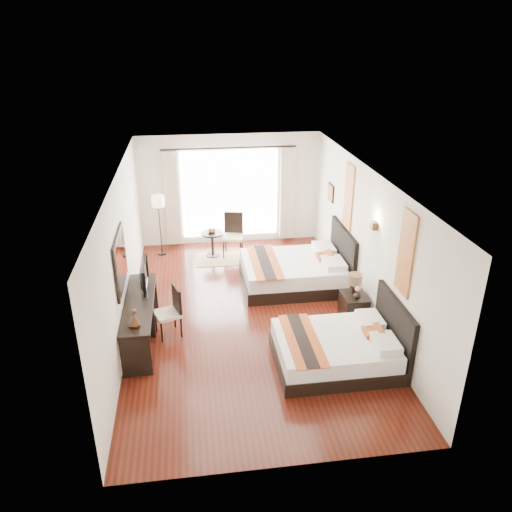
{
  "coord_description": "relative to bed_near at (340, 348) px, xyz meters",
  "views": [
    {
      "loc": [
        -1.0,
        -8.32,
        5.07
      ],
      "look_at": [
        0.17,
        0.14,
        1.19
      ],
      "focal_mm": 35.0,
      "sensor_mm": 36.0,
      "label": 1
    }
  ],
  "objects": [
    {
      "name": "mirror_glass",
      "position": [
        -3.5,
        1.2,
        1.26
      ],
      "size": [
        0.01,
        1.12,
        0.82
      ],
      "primitive_type": "cube",
      "color": "white",
      "rests_on": "mirror_frame"
    },
    {
      "name": "drape_right",
      "position": [
        0.14,
        5.37,
        0.99
      ],
      "size": [
        0.35,
        0.14,
        2.35
      ],
      "primitive_type": "cube",
      "color": "#B5A58C",
      "rests_on": "floor"
    },
    {
      "name": "wall_entry",
      "position": [
        -1.31,
        -2.0,
        1.11
      ],
      "size": [
        4.5,
        0.01,
        2.8
      ],
      "primitive_type": "cube",
      "color": "silver",
      "rests_on": "floor"
    },
    {
      "name": "bed_near",
      "position": [
        0.0,
        0.0,
        0.0
      ],
      "size": [
        2.0,
        1.56,
        1.12
      ],
      "color": "black",
      "rests_on": "floor"
    },
    {
      "name": "window_glass",
      "position": [
        -1.31,
        5.47,
        1.01
      ],
      "size": [
        2.4,
        0.02,
        2.2
      ],
      "primitive_type": "cube",
      "color": "white",
      "rests_on": "wall_window"
    },
    {
      "name": "floor_lamp",
      "position": [
        -3.06,
        4.93,
        0.98
      ],
      "size": [
        0.3,
        0.3,
        1.5
      ],
      "color": "black",
      "rests_on": "floor"
    },
    {
      "name": "fruit_bowl",
      "position": [
        -1.83,
        4.64,
        0.35
      ],
      "size": [
        0.22,
        0.22,
        0.05
      ],
      "primitive_type": "imported",
      "rotation": [
        0.0,
        0.0,
        0.08
      ],
      "color": "#412617",
      "rests_on": "side_table"
    },
    {
      "name": "table_lamp",
      "position": [
        0.67,
        1.4,
        0.49
      ],
      "size": [
        0.26,
        0.26,
        0.42
      ],
      "color": "black",
      "rests_on": "nightstand"
    },
    {
      "name": "sheer_curtain",
      "position": [
        -1.31,
        5.41,
        1.01
      ],
      "size": [
        2.3,
        0.02,
        2.1
      ],
      "primitive_type": "cube",
      "color": "white",
      "rests_on": "wall_window"
    },
    {
      "name": "console_desk",
      "position": [
        -3.3,
        1.2,
        0.09
      ],
      "size": [
        0.5,
        2.2,
        0.76
      ],
      "primitive_type": "cube",
      "color": "black",
      "rests_on": "floor"
    },
    {
      "name": "mirror_frame",
      "position": [
        -3.53,
        1.2,
        1.26
      ],
      "size": [
        0.04,
        1.25,
        0.95
      ],
      "primitive_type": "cube",
      "color": "black",
      "rests_on": "wall_desk"
    },
    {
      "name": "television",
      "position": [
        -3.28,
        1.75,
        0.7
      ],
      "size": [
        0.11,
        0.83,
        0.48
      ],
      "primitive_type": "imported",
      "rotation": [
        0.0,
        0.0,
        1.57
      ],
      "color": "black",
      "rests_on": "console_desk"
    },
    {
      "name": "drape_left",
      "position": [
        -2.76,
        5.37,
        0.99
      ],
      "size": [
        0.35,
        0.14,
        2.35
      ],
      "primitive_type": "cube",
      "color": "#B5A58C",
      "rests_on": "floor"
    },
    {
      "name": "floor",
      "position": [
        -1.31,
        1.74,
        -0.3
      ],
      "size": [
        4.5,
        7.5,
        0.01
      ],
      "primitive_type": "cube",
      "color": "black",
      "rests_on": "ground"
    },
    {
      "name": "nightstand",
      "position": [
        0.66,
        1.29,
        -0.03
      ],
      "size": [
        0.45,
        0.55,
        0.53
      ],
      "primitive_type": "cube",
      "color": "black",
      "rests_on": "floor"
    },
    {
      "name": "side_table",
      "position": [
        -1.83,
        4.63,
        0.01
      ],
      "size": [
        0.53,
        0.53,
        0.61
      ],
      "primitive_type": "cylinder",
      "color": "black",
      "rests_on": "floor"
    },
    {
      "name": "wall_sconce",
      "position": [
        0.88,
        1.29,
        1.63
      ],
      "size": [
        0.1,
        0.14,
        0.14
      ],
      "primitive_type": "cube",
      "color": "#3F2716",
      "rests_on": "wall_headboard"
    },
    {
      "name": "art_panel_far",
      "position": [
        0.92,
        2.88,
        1.66
      ],
      "size": [
        0.03,
        0.5,
        1.35
      ],
      "primitive_type": "cube",
      "color": "maroon",
      "rests_on": "wall_headboard"
    },
    {
      "name": "art_panel_near",
      "position": [
        0.92,
        0.0,
        1.66
      ],
      "size": [
        0.03,
        0.5,
        1.35
      ],
      "primitive_type": "cube",
      "color": "maroon",
      "rests_on": "wall_headboard"
    },
    {
      "name": "ceiling",
      "position": [
        -1.31,
        1.74,
        2.5
      ],
      "size": [
        4.5,
        7.5,
        0.02
      ],
      "primitive_type": "cube",
      "color": "white",
      "rests_on": "wall_headboard"
    },
    {
      "name": "bed_far",
      "position": [
        -0.1,
        2.88,
        0.03
      ],
      "size": [
        2.21,
        1.73,
        1.25
      ],
      "color": "black",
      "rests_on": "floor"
    },
    {
      "name": "wall_window",
      "position": [
        -1.31,
        5.49,
        1.11
      ],
      "size": [
        4.5,
        0.01,
        2.8
      ],
      "primitive_type": "cube",
      "color": "silver",
      "rests_on": "floor"
    },
    {
      "name": "window_chair",
      "position": [
        -1.32,
        4.62,
        0.03
      ],
      "size": [
        0.58,
        0.58,
        1.05
      ],
      "rotation": [
        0.0,
        0.0,
        -1.78
      ],
      "color": "beige",
      "rests_on": "floor"
    },
    {
      "name": "desk_chair",
      "position": [
        -2.8,
        1.27,
        -0.01
      ],
      "size": [
        0.54,
        0.54,
        0.92
      ],
      "rotation": [
        0.0,
        0.0,
        3.47
      ],
      "color": "beige",
      "rests_on": "floor"
    },
    {
      "name": "jute_rug",
      "position": [
        -1.64,
        4.4,
        -0.29
      ],
      "size": [
        1.24,
        0.85,
        0.01
      ],
      "primitive_type": "cube",
      "rotation": [
        0.0,
        0.0,
        -0.02
      ],
      "color": "#A18661",
      "rests_on": "floor"
    },
    {
      "name": "wall_desk",
      "position": [
        -3.55,
        1.74,
        1.11
      ],
      "size": [
        0.01,
        7.5,
        2.8
      ],
      "primitive_type": "cube",
      "color": "silver",
      "rests_on": "floor"
    },
    {
      "name": "bronze_figurine",
      "position": [
        -3.3,
        0.4,
        0.6
      ],
      "size": [
        0.24,
        0.24,
        0.28
      ],
      "primitive_type": null,
      "rotation": [
        0.0,
        0.0,
        0.37
      ],
      "color": "#3F2716",
      "rests_on": "console_desk"
    },
    {
      "name": "wall_headboard",
      "position": [
        0.94,
        1.74,
        1.11
      ],
      "size": [
        0.01,
        7.5,
        2.8
      ],
      "primitive_type": "cube",
      "color": "silver",
      "rests_on": "floor"
    },
    {
      "name": "vase",
      "position": [
        0.66,
        1.18,
        0.28
      ],
      "size": [
        0.15,
        0.15,
        0.14
      ],
      "primitive_type": "imported",
      "rotation": [
        0.0,
        0.0,
        -0.19
      ],
      "color": "black",
      "rests_on": "nightstand"
    }
  ]
}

